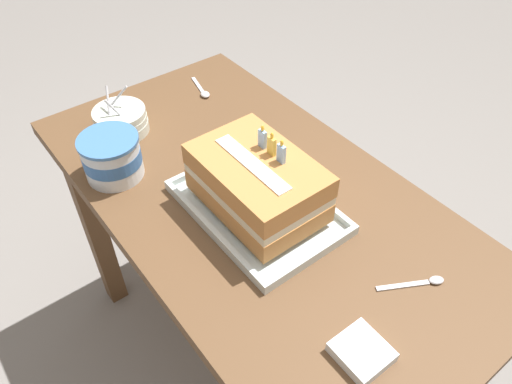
% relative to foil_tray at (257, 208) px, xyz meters
% --- Properties ---
extents(ground_plane, '(8.00, 8.00, 0.00)m').
position_rel_foil_tray_xyz_m(ground_plane, '(-0.05, 0.03, -0.78)').
color(ground_plane, gray).
extents(dining_table, '(1.16, 0.62, 0.78)m').
position_rel_foil_tray_xyz_m(dining_table, '(-0.05, 0.03, -0.14)').
color(dining_table, brown).
rests_on(dining_table, ground_plane).
extents(foil_tray, '(0.37, 0.25, 0.02)m').
position_rel_foil_tray_xyz_m(foil_tray, '(0.00, 0.00, 0.00)').
color(foil_tray, silver).
rests_on(foil_tray, dining_table).
extents(birthday_cake, '(0.28, 0.19, 0.17)m').
position_rel_foil_tray_xyz_m(birthday_cake, '(0.00, 0.00, 0.08)').
color(birthday_cake, '#C68245').
rests_on(birthday_cake, foil_tray).
extents(bowl_stack, '(0.14, 0.14, 0.12)m').
position_rel_foil_tray_xyz_m(bowl_stack, '(-0.45, -0.10, 0.02)').
color(bowl_stack, silver).
rests_on(bowl_stack, dining_table).
extents(ice_cream_tub, '(0.14, 0.14, 0.11)m').
position_rel_foil_tray_xyz_m(ice_cream_tub, '(-0.30, -0.19, 0.05)').
color(ice_cream_tub, white).
rests_on(ice_cream_tub, dining_table).
extents(serving_spoon_near_tray, '(0.12, 0.05, 0.01)m').
position_rel_foil_tray_xyz_m(serving_spoon_near_tray, '(-0.46, 0.16, -0.00)').
color(serving_spoon_near_tray, silver).
rests_on(serving_spoon_near_tray, dining_table).
extents(serving_spoon_by_bowls, '(0.08, 0.12, 0.01)m').
position_rel_foil_tray_xyz_m(serving_spoon_by_bowls, '(0.35, 0.13, -0.00)').
color(serving_spoon_by_bowls, silver).
rests_on(serving_spoon_by_bowls, dining_table).
extents(napkin_pile, '(0.09, 0.09, 0.02)m').
position_rel_foil_tray_xyz_m(napkin_pile, '(0.38, -0.07, 0.00)').
color(napkin_pile, white).
rests_on(napkin_pile, dining_table).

